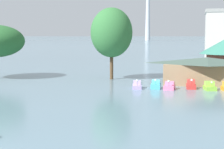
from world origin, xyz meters
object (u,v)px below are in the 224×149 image
Objects in this scene: pedal_boat_pink at (169,86)px; shoreline_tree_mid at (112,33)px; pedal_boat_cyan at (156,85)px; pedal_boat_lavender at (137,85)px; pedal_boat_red at (191,85)px; pedal_boat_lime at (210,87)px; boathouse at (207,70)px.

pedal_boat_pink is 0.20× the size of shoreline_tree_mid.
shoreline_tree_mid is (-10.96, 9.86, 7.83)m from pedal_boat_pink.
pedal_boat_cyan is at bearing -46.74° from shoreline_tree_mid.
pedal_boat_pink is at bearing -41.96° from shoreline_tree_mid.
pedal_boat_pink reaches higher than pedal_boat_lavender.
pedal_boat_red is at bearing 92.08° from pedal_boat_lavender.
pedal_boat_cyan is (2.76, 0.47, 0.07)m from pedal_boat_lavender.
pedal_boat_cyan is at bearing 90.86° from pedal_boat_lavender.
shoreline_tree_mid reaches higher than pedal_boat_lavender.
pedal_boat_lime is at bearing 65.32° from pedal_boat_red.
pedal_boat_cyan is 0.97× the size of pedal_boat_pink.
pedal_boat_red reaches higher than pedal_boat_lime.
shoreline_tree_mid reaches higher than pedal_boat_red.
pedal_boat_red is 18.11m from shoreline_tree_mid.
boathouse reaches higher than pedal_boat_lavender.
pedal_boat_cyan reaches higher than pedal_boat_lavender.
pedal_boat_lavender is 4.80m from pedal_boat_pink.
pedal_boat_lime is (2.67, -0.94, -0.03)m from pedal_boat_red.
pedal_boat_lime is 0.17× the size of boathouse.
boathouse is (5.47, 6.60, 1.81)m from pedal_boat_pink.
boathouse is (-0.27, 6.11, 1.77)m from pedal_boat_lime.
pedal_boat_pink is at bearing 82.25° from pedal_boat_lavender.
shoreline_tree_mid reaches higher than pedal_boat_cyan.
pedal_boat_lavender is at bearing -99.75° from pedal_boat_lime.
pedal_boat_lavender is 0.25× the size of shoreline_tree_mid.
pedal_boat_lime is at bearing -87.50° from boathouse.
pedal_boat_cyan is at bearing -102.11° from pedal_boat_lime.
pedal_boat_red is at bearing -30.99° from shoreline_tree_mid.
pedal_boat_lavender is 2.80m from pedal_boat_cyan.
pedal_boat_red reaches higher than pedal_boat_cyan.
shoreline_tree_mid is at bearing -132.22° from pedal_boat_lime.
boathouse is (2.40, 5.17, 1.74)m from pedal_boat_red.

